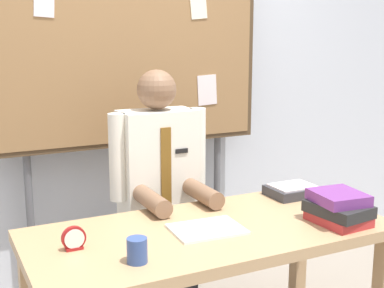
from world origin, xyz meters
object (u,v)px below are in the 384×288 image
Objects in this scene: book_stack at (338,208)px; paper_tray at (293,191)px; person at (159,208)px; open_notebook at (207,229)px; desk_clock at (74,239)px; bulletin_board at (130,53)px; coffee_mug at (137,250)px; desk at (210,247)px.

paper_tray is (0.07, 0.44, -0.04)m from book_stack.
person is 4.54× the size of open_notebook.
paper_tray reaches higher than open_notebook.
paper_tray is at bearing 9.51° from desk_clock.
paper_tray is at bearing -50.52° from bulletin_board.
bulletin_board reaches higher than open_notebook.
coffee_mug is at bearing -157.49° from paper_tray.
bulletin_board is at bearing 89.98° from desk.
open_notebook reaches higher than desk.
desk is 1.30m from bulletin_board.
coffee_mug is (0.18, -0.23, 0.00)m from desk_clock.
coffee_mug reaches higher than desk.
desk_clock is at bearing -121.82° from bulletin_board.
desk is at bearing -90.00° from person.
person reaches higher than coffee_mug.
paper_tray is (0.63, -0.35, 0.11)m from person.
book_stack is 2.98× the size of desk_clock.
bulletin_board is 1.45m from coffee_mug.
person is 0.83m from desk_clock.
book_stack is 1.18m from desk_clock.
paper_tray is (0.63, -0.76, -0.72)m from bulletin_board.
desk is at bearing 38.13° from open_notebook.
book_stack is 1.12× the size of paper_tray.
bulletin_board is at bearing 88.55° from open_notebook.
desk is 1.15× the size of person.
desk is at bearing -2.69° from desk_clock.
person reaches higher than desk_clock.
book_stack is at bearing -65.10° from bulletin_board.
bulletin_board is 21.25× the size of desk_clock.
coffee_mug reaches higher than open_notebook.
open_notebook is at bearing -158.76° from paper_tray.
bulletin_board is at bearing 114.90° from book_stack.
open_notebook is 3.17× the size of desk_clock.
desk is at bearing 160.17° from book_stack.
desk is at bearing 25.51° from coffee_mug.
desk_clock is 0.29m from coffee_mug.
person is 14.45× the size of coffee_mug.
book_stack is at bearing -17.25° from open_notebook.
bulletin_board reaches higher than person.
open_notebook is (-0.03, -1.02, -0.74)m from bulletin_board.
desk is 6.23× the size of paper_tray.
person reaches higher than open_notebook.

